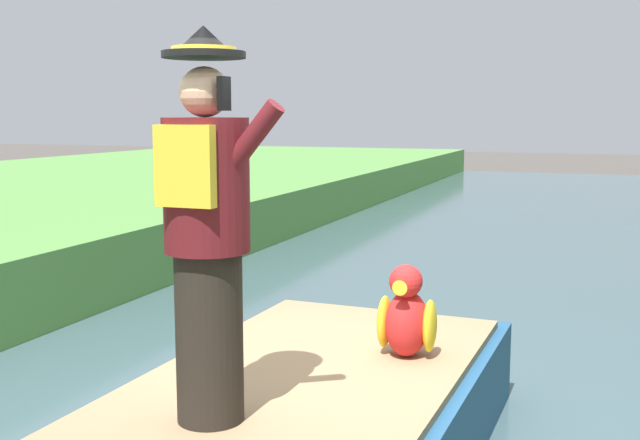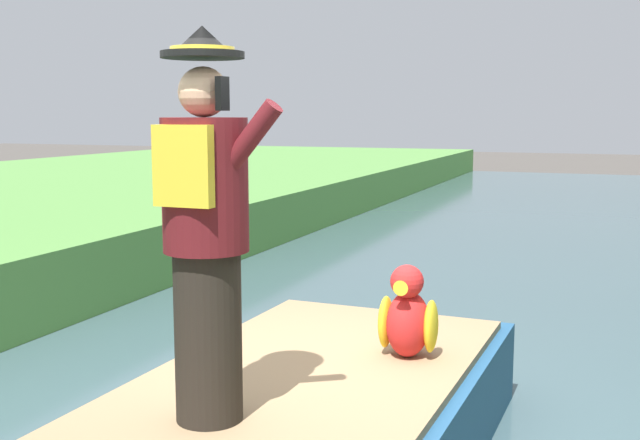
# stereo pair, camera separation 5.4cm
# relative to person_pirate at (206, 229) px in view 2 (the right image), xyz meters

# --- Properties ---
(person_pirate) EXTENTS (0.61, 0.42, 1.85)m
(person_pirate) POSITION_rel_person_pirate_xyz_m (0.00, 0.00, 0.00)
(person_pirate) COLOR black
(person_pirate) RESTS_ON boat
(parrot_plush) EXTENTS (0.36, 0.35, 0.57)m
(parrot_plush) POSITION_rel_person_pirate_xyz_m (0.63, 1.28, -0.68)
(parrot_plush) COLOR red
(parrot_plush) RESTS_ON boat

